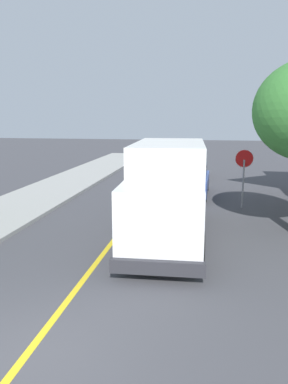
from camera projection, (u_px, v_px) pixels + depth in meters
The scene contains 6 objects.
ground_plane at pixel (21, 362), 6.31m from camera, with size 120.00×120.00×0.00m, color #424247.
centre_line_yellow at pixel (134, 213), 15.96m from camera, with size 0.16×56.00×0.01m, color gold.
box_truck at pixel (168, 186), 12.67m from camera, with size 2.69×7.27×3.20m.
parked_car_near at pixel (191, 180), 19.49m from camera, with size 1.93×4.45×1.67m.
parked_car_mid at pixel (191, 165), 25.62m from camera, with size 1.86×4.43×1.67m.
stop_sign at pixel (244, 167), 16.57m from camera, with size 0.80×0.10×2.65m.
Camera 1 is at (3.02, -5.16, 4.12)m, focal length 34.66 mm.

